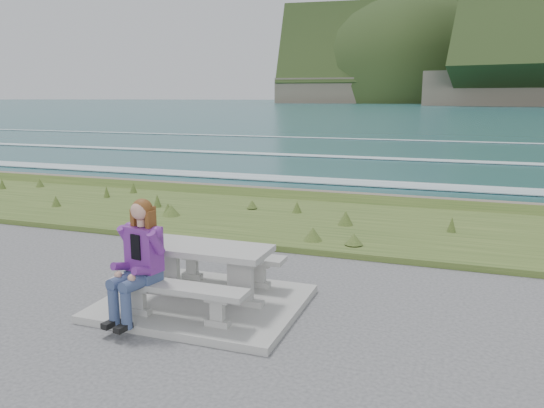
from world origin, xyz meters
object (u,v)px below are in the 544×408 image
Objects in this scene: picnic_table at (203,258)px; bench_landward at (177,292)px; bench_seaward at (225,260)px; seated_woman at (135,276)px.

picnic_table reaches higher than bench_landward.
picnic_table is 1.00× the size of bench_seaward.
picnic_table is at bearing 71.73° from seated_woman.
seated_woman is at bearing -163.96° from bench_landward.
picnic_table is 0.74m from bench_seaward.
bench_seaward is (0.00, 1.40, 0.00)m from bench_landward.
picnic_table is at bearing -90.00° from bench_seaward.
bench_landward is 1.40m from bench_seaward.
bench_landward and bench_seaward have the same top height.
bench_landward is at bearing 27.51° from seated_woman.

